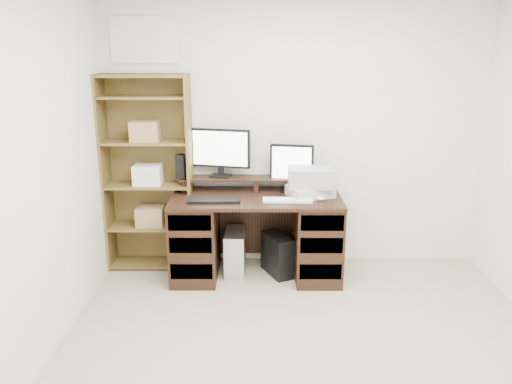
{
  "coord_description": "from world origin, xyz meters",
  "views": [
    {
      "loc": [
        -0.35,
        -2.59,
        2.0
      ],
      "look_at": [
        -0.36,
        1.43,
        0.85
      ],
      "focal_mm": 35.0,
      "sensor_mm": 36.0,
      "label": 1
    }
  ],
  "objects_px": {
    "tower_black": "(277,255)",
    "desk": "(256,234)",
    "monitor_wide": "(220,150)",
    "tower_silver": "(235,252)",
    "printer": "(310,191)",
    "monitor_small": "(292,166)",
    "bookshelf": "(148,172)"
  },
  "relations": [
    {
      "from": "tower_black",
      "to": "desk",
      "type": "bearing_deg",
      "value": 158.83
    },
    {
      "from": "monitor_wide",
      "to": "tower_silver",
      "type": "height_order",
      "value": "monitor_wide"
    },
    {
      "from": "printer",
      "to": "monitor_small",
      "type": "bearing_deg",
      "value": 111.17
    },
    {
      "from": "tower_silver",
      "to": "monitor_wide",
      "type": "bearing_deg",
      "value": 124.89
    },
    {
      "from": "desk",
      "to": "bookshelf",
      "type": "relative_size",
      "value": 0.83
    },
    {
      "from": "tower_black",
      "to": "monitor_small",
      "type": "bearing_deg",
      "value": 26.99
    },
    {
      "from": "tower_black",
      "to": "tower_silver",
      "type": "bearing_deg",
      "value": 149.7
    },
    {
      "from": "monitor_wide",
      "to": "bookshelf",
      "type": "relative_size",
      "value": 0.3
    },
    {
      "from": "monitor_small",
      "to": "bookshelf",
      "type": "relative_size",
      "value": 0.24
    },
    {
      "from": "printer",
      "to": "tower_silver",
      "type": "relative_size",
      "value": 0.92
    },
    {
      "from": "bookshelf",
      "to": "desk",
      "type": "bearing_deg",
      "value": -12.14
    },
    {
      "from": "monitor_small",
      "to": "printer",
      "type": "height_order",
      "value": "monitor_small"
    },
    {
      "from": "monitor_wide",
      "to": "bookshelf",
      "type": "distance_m",
      "value": 0.69
    },
    {
      "from": "tower_black",
      "to": "bookshelf",
      "type": "relative_size",
      "value": 0.23
    },
    {
      "from": "desk",
      "to": "printer",
      "type": "distance_m",
      "value": 0.63
    },
    {
      "from": "monitor_wide",
      "to": "printer",
      "type": "height_order",
      "value": "monitor_wide"
    },
    {
      "from": "desk",
      "to": "tower_black",
      "type": "bearing_deg",
      "value": 3.61
    },
    {
      "from": "desk",
      "to": "tower_black",
      "type": "distance_m",
      "value": 0.28
    },
    {
      "from": "monitor_small",
      "to": "tower_black",
      "type": "xyz_separation_m",
      "value": [
        -0.13,
        -0.16,
        -0.8
      ]
    },
    {
      "from": "monitor_wide",
      "to": "printer",
      "type": "distance_m",
      "value": 0.9
    },
    {
      "from": "desk",
      "to": "tower_black",
      "type": "height_order",
      "value": "desk"
    },
    {
      "from": "monitor_wide",
      "to": "tower_black",
      "type": "relative_size",
      "value": 1.35
    },
    {
      "from": "printer",
      "to": "bookshelf",
      "type": "distance_m",
      "value": 1.49
    },
    {
      "from": "desk",
      "to": "bookshelf",
      "type": "height_order",
      "value": "bookshelf"
    },
    {
      "from": "tower_silver",
      "to": "tower_black",
      "type": "bearing_deg",
      "value": -4.26
    },
    {
      "from": "desk",
      "to": "monitor_wide",
      "type": "height_order",
      "value": "monitor_wide"
    },
    {
      "from": "desk",
      "to": "monitor_wide",
      "type": "relative_size",
      "value": 2.74
    },
    {
      "from": "tower_silver",
      "to": "tower_black",
      "type": "distance_m",
      "value": 0.39
    },
    {
      "from": "monitor_small",
      "to": "tower_black",
      "type": "height_order",
      "value": "monitor_small"
    },
    {
      "from": "desk",
      "to": "monitor_small",
      "type": "distance_m",
      "value": 0.7
    },
    {
      "from": "printer",
      "to": "tower_silver",
      "type": "distance_m",
      "value": 0.9
    },
    {
      "from": "monitor_small",
      "to": "printer",
      "type": "relative_size",
      "value": 1.17
    }
  ]
}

